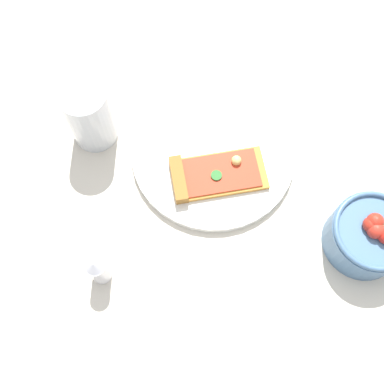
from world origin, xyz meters
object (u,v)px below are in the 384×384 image
(pizza_slice_main, at_px, (211,175))
(salad_bowl, at_px, (369,235))
(plate, at_px, (214,155))
(soda_glass, at_px, (90,116))
(pepper_shaker, at_px, (98,270))

(pizza_slice_main, bearing_deg, salad_bowl, -42.49)
(plate, height_order, soda_glass, soda_glass)
(pizza_slice_main, xyz_separation_m, salad_bowl, (0.19, -0.17, 0.02))
(salad_bowl, bearing_deg, plate, 128.88)
(soda_glass, distance_m, pepper_shaker, 0.24)
(pizza_slice_main, xyz_separation_m, soda_glass, (-0.16, 0.14, 0.03))
(soda_glass, bearing_deg, pepper_shaker, -101.97)
(pizza_slice_main, relative_size, salad_bowl, 1.31)
(plate, distance_m, pepper_shaker, 0.26)
(soda_glass, height_order, pepper_shaker, soda_glass)
(pizza_slice_main, bearing_deg, pepper_shaker, -155.10)
(pizza_slice_main, xyz_separation_m, pepper_shaker, (-0.21, -0.10, 0.02))
(plate, relative_size, soda_glass, 2.26)
(salad_bowl, height_order, soda_glass, soda_glass)
(plate, relative_size, salad_bowl, 2.21)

